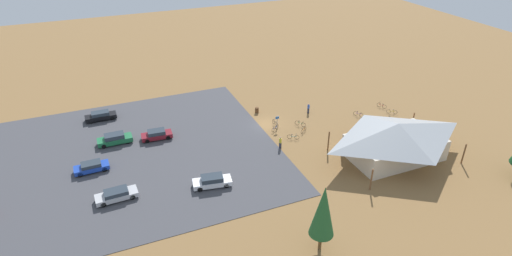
# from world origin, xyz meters

# --- Properties ---
(ground) EXTENTS (160.00, 160.00, 0.00)m
(ground) POSITION_xyz_m (0.00, 0.00, 0.00)
(ground) COLOR olive
(ground) RESTS_ON ground
(parking_lot_asphalt) EXTENTS (42.85, 34.82, 0.05)m
(parking_lot_asphalt) POSITION_xyz_m (22.56, 1.03, 0.03)
(parking_lot_asphalt) COLOR #424247
(parking_lot_asphalt) RESTS_ON ground
(bike_pavilion) EXTENTS (15.07, 10.09, 5.10)m
(bike_pavilion) POSITION_xyz_m (-12.14, 14.94, 2.91)
(bike_pavilion) COLOR beige
(bike_pavilion) RESTS_ON ground
(trash_bin) EXTENTS (0.60, 0.60, 0.90)m
(trash_bin) POSITION_xyz_m (-0.21, -4.35, 0.45)
(trash_bin) COLOR brown
(trash_bin) RESTS_ON ground
(lot_sign) EXTENTS (0.56, 0.08, 2.20)m
(lot_sign) POSITION_xyz_m (-0.93, 1.83, 1.41)
(lot_sign) COLOR #99999E
(lot_sign) RESTS_ON ground
(pine_center) EXTENTS (2.48, 2.48, 7.61)m
(pine_center) POSITION_xyz_m (5.64, 25.72, 4.79)
(pine_center) COLOR brown
(pine_center) RESTS_ON ground
(bicycle_orange_near_porch) EXTENTS (1.38, 0.96, 0.78)m
(bicycle_orange_near_porch) POSITION_xyz_m (-4.16, 4.32, 0.36)
(bicycle_orange_near_porch) COLOR black
(bicycle_orange_near_porch) RESTS_ON ground
(bicycle_white_lone_east) EXTENTS (0.78, 1.54, 0.81)m
(bicycle_white_lone_east) POSITION_xyz_m (-18.23, 6.70, 0.37)
(bicycle_white_lone_east) COLOR black
(bicycle_white_lone_east) RESTS_ON ground
(bicycle_black_lone_west) EXTENTS (0.48, 1.81, 0.88)m
(bicycle_black_lone_west) POSITION_xyz_m (-1.15, 0.77, 0.38)
(bicycle_black_lone_west) COLOR black
(bicycle_black_lone_west) RESTS_ON ground
(bicycle_blue_yard_front) EXTENTS (1.47, 0.94, 0.81)m
(bicycle_blue_yard_front) POSITION_xyz_m (-0.40, 2.24, 0.38)
(bicycle_blue_yard_front) COLOR black
(bicycle_blue_yard_front) RESTS_ON ground
(bicycle_teal_mid_cluster) EXTENTS (1.56, 0.92, 0.86)m
(bicycle_teal_mid_cluster) POSITION_xyz_m (-1.78, 5.55, 0.37)
(bicycle_teal_mid_cluster) COLOR black
(bicycle_teal_mid_cluster) RESTS_ON ground
(bicycle_green_trailside) EXTENTS (1.09, 1.53, 0.85)m
(bicycle_green_trailside) POSITION_xyz_m (-4.61, 2.42, 0.39)
(bicycle_green_trailside) COLOR black
(bicycle_green_trailside) RESTS_ON ground
(bicycle_silver_yard_right) EXTENTS (1.57, 0.67, 0.74)m
(bicycle_silver_yard_right) POSITION_xyz_m (-15.05, 6.90, 0.35)
(bicycle_silver_yard_right) COLOR black
(bicycle_silver_yard_right) RESTS_ON ground
(bicycle_red_back_row) EXTENTS (0.75, 1.61, 0.89)m
(bicycle_red_back_row) POSITION_xyz_m (-20.21, 2.04, 0.39)
(bicycle_red_back_row) COLOR black
(bicycle_red_back_row) RESTS_ON ground
(bicycle_yellow_yard_left) EXTENTS (1.33, 1.15, 0.77)m
(bicycle_yellow_yard_left) POSITION_xyz_m (-20.35, 4.51, 0.35)
(bicycle_yellow_yard_left) COLOR black
(bicycle_yellow_yard_left) RESTS_ON ground
(bicycle_purple_by_bin) EXTENTS (0.87, 1.57, 0.85)m
(bicycle_purple_by_bin) POSITION_xyz_m (-14.75, 3.19, 0.38)
(bicycle_purple_by_bin) COLOR black
(bicycle_purple_by_bin) RESTS_ON ground
(bicycle_orange_yard_center) EXTENTS (1.72, 0.50, 0.88)m
(bicycle_orange_yard_center) POSITION_xyz_m (-15.14, 5.17, 0.39)
(bicycle_orange_yard_center) COLOR black
(bicycle_orange_yard_center) RESTS_ON ground
(car_white_near_entry) EXTENTS (4.91, 2.55, 1.41)m
(car_white_near_entry) POSITION_xyz_m (12.46, 11.77, 0.75)
(car_white_near_entry) COLOR white
(car_white_near_entry) RESTS_ON parking_lot_asphalt
(car_black_far_end) EXTENTS (4.72, 1.72, 1.38)m
(car_black_far_end) POSITION_xyz_m (23.52, -11.49, 0.73)
(car_black_far_end) COLOR black
(car_black_far_end) RESTS_ON parking_lot_asphalt
(car_green_by_curb) EXTENTS (4.79, 1.87, 1.49)m
(car_green_by_curb) POSITION_xyz_m (22.25, -3.17, 0.78)
(car_green_by_curb) COLOR #1E6B3D
(car_green_by_curb) RESTS_ON parking_lot_asphalt
(car_silver_aisle_side) EXTENTS (4.82, 2.01, 1.25)m
(car_silver_aisle_side) POSITION_xyz_m (23.46, 9.93, 0.69)
(car_silver_aisle_side) COLOR #BCBCC1
(car_silver_aisle_side) RESTS_ON parking_lot_asphalt
(car_maroon_end_stall) EXTENTS (4.47, 2.07, 1.37)m
(car_maroon_end_stall) POSITION_xyz_m (16.50, -2.16, 0.73)
(car_maroon_end_stall) COLOR maroon
(car_maroon_end_stall) RESTS_ON parking_lot_asphalt
(car_blue_front_row) EXTENTS (4.31, 1.86, 1.24)m
(car_blue_front_row) POSITION_xyz_m (25.77, 2.79, 0.68)
(car_blue_front_row) COLOR #1E42B2
(car_blue_front_row) RESTS_ON parking_lot_asphalt
(visitor_by_pavilion) EXTENTS (0.36, 0.36, 1.77)m
(visitor_by_pavilion) POSITION_xyz_m (1.03, 7.03, 0.93)
(visitor_by_pavilion) COLOR #2D3347
(visitor_by_pavilion) RESTS_ON ground
(visitor_crossing_yard) EXTENTS (0.40, 0.37, 1.69)m
(visitor_crossing_yard) POSITION_xyz_m (-7.91, -0.99, 0.88)
(visitor_crossing_yard) COLOR #2D3347
(visitor_crossing_yard) RESTS_ON ground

